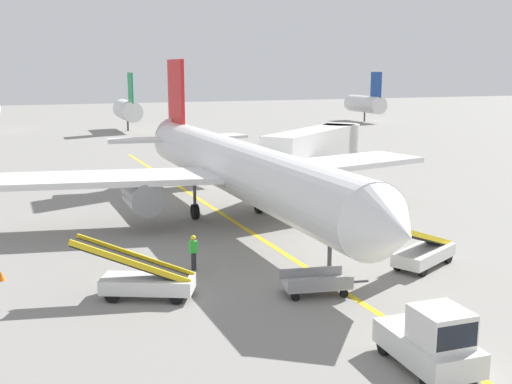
# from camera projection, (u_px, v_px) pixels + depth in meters

# --- Properties ---
(ground_plane) EXTENTS (300.00, 300.00, 0.00)m
(ground_plane) POSITION_uv_depth(u_px,v_px,m) (313.00, 279.00, 28.37)
(ground_plane) COLOR gray
(taxi_line_yellow) EXTENTS (2.27, 79.98, 0.01)m
(taxi_line_yellow) POSITION_uv_depth(u_px,v_px,m) (277.00, 249.00, 33.07)
(taxi_line_yellow) COLOR yellow
(taxi_line_yellow) RESTS_ON ground
(airliner) EXTENTS (28.60, 35.27, 10.10)m
(airliner) POSITION_uv_depth(u_px,v_px,m) (235.00, 167.00, 38.53)
(airliner) COLOR white
(airliner) RESTS_ON ground
(jet_bridge) EXTENTS (11.43, 10.07, 4.85)m
(jet_bridge) POSITION_uv_depth(u_px,v_px,m) (319.00, 145.00, 48.45)
(jet_bridge) COLOR beige
(jet_bridge) RESTS_ON ground
(pushback_tug) EXTENTS (2.01, 3.66, 2.20)m
(pushback_tug) POSITION_uv_depth(u_px,v_px,m) (432.00, 341.00, 19.60)
(pushback_tug) COLOR silver
(pushback_tug) RESTS_ON ground
(baggage_tug_near_wing) EXTENTS (2.40, 2.72, 2.10)m
(baggage_tug_near_wing) POSITION_uv_depth(u_px,v_px,m) (366.00, 200.00, 40.97)
(baggage_tug_near_wing) COLOR silver
(baggage_tug_near_wing) RESTS_ON ground
(belt_loader_forward_hold) EXTENTS (5.07, 3.21, 2.59)m
(belt_loader_forward_hold) POSITION_uv_depth(u_px,v_px,m) (145.00, 280.00, 25.93)
(belt_loader_forward_hold) COLOR silver
(belt_loader_forward_hold) RESTS_ON ground
(belt_loader_aft_hold) EXTENTS (5.01, 3.42, 2.59)m
(belt_loader_aft_hold) POSITION_uv_depth(u_px,v_px,m) (423.00, 252.00, 29.91)
(belt_loader_aft_hold) COLOR silver
(belt_loader_aft_hold) RESTS_ON ground
(baggage_cart_loaded) EXTENTS (3.84, 2.01, 0.94)m
(baggage_cart_loaded) POSITION_uv_depth(u_px,v_px,m) (316.00, 284.00, 26.39)
(baggage_cart_loaded) COLOR #A5A5A8
(baggage_cart_loaded) RESTS_ON ground
(ground_crew_marshaller) EXTENTS (0.36, 0.24, 1.70)m
(ground_crew_marshaller) POSITION_uv_depth(u_px,v_px,m) (391.00, 218.00, 35.98)
(ground_crew_marshaller) COLOR #26262D
(ground_crew_marshaller) RESTS_ON ground
(ground_crew_wing_walker) EXTENTS (0.36, 0.24, 1.70)m
(ground_crew_wing_walker) POSITION_uv_depth(u_px,v_px,m) (194.00, 251.00, 29.49)
(ground_crew_wing_walker) COLOR #26262D
(ground_crew_wing_walker) RESTS_ON ground
(safety_cone_nose_left) EXTENTS (0.36, 0.36, 0.44)m
(safety_cone_nose_left) POSITION_uv_depth(u_px,v_px,m) (1.00, 276.00, 28.13)
(safety_cone_nose_left) COLOR orange
(safety_cone_nose_left) RESTS_ON ground
(distant_aircraft_mid_right) EXTENTS (3.00, 10.10, 8.80)m
(distant_aircraft_mid_right) POSITION_uv_depth(u_px,v_px,m) (127.00, 110.00, 95.07)
(distant_aircraft_mid_right) COLOR silver
(distant_aircraft_mid_right) RESTS_ON ground
(distant_aircraft_far_right) EXTENTS (3.00, 10.10, 8.80)m
(distant_aircraft_far_right) POSITION_uv_depth(u_px,v_px,m) (365.00, 103.00, 111.74)
(distant_aircraft_far_right) COLOR silver
(distant_aircraft_far_right) RESTS_ON ground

